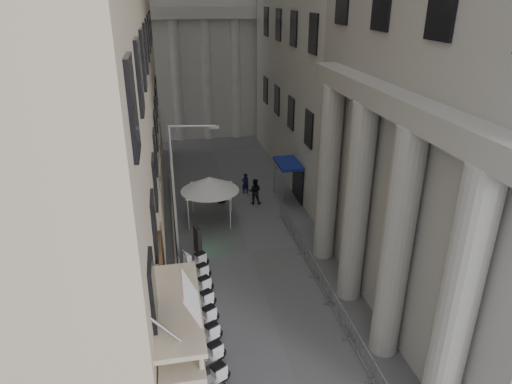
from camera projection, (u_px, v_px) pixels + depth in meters
iron_fence at (178, 270)px, 25.67m from camera, size 0.30×28.00×1.40m
blue_awning at (287, 200)px, 34.36m from camera, size 1.60×3.00×3.00m
scooter_5 at (209, 365)px, 19.06m from camera, size 1.50×1.16×1.50m
scooter_6 at (207, 345)px, 20.15m from camera, size 1.50×1.16×1.50m
scooter_7 at (204, 327)px, 21.25m from camera, size 1.50×1.16×1.50m
scooter_8 at (202, 311)px, 22.34m from camera, size 1.50×1.16×1.50m
scooter_9 at (200, 296)px, 23.44m from camera, size 1.50×1.16×1.50m
scooter_10 at (198, 282)px, 24.54m from camera, size 1.50×1.16×1.50m
scooter_11 at (196, 270)px, 25.63m from camera, size 1.50×1.16×1.50m
barrier_2 at (359, 359)px, 19.39m from camera, size 0.60×2.40×1.10m
barrier_3 at (338, 321)px, 21.64m from camera, size 0.60×2.40×1.10m
barrier_4 at (321, 290)px, 23.89m from camera, size 0.60×2.40×1.10m
barrier_5 at (307, 265)px, 26.13m from camera, size 0.60×2.40×1.10m
barrier_6 at (295, 243)px, 28.38m from camera, size 0.60×2.40×1.10m
barrier_7 at (285, 225)px, 30.63m from camera, size 0.60×2.40×1.10m
security_tent at (206, 183)px, 30.45m from camera, size 3.90×3.90×3.17m
street_lamp at (179, 185)px, 24.51m from camera, size 2.63×0.63×8.12m
info_kiosk at (198, 240)px, 27.04m from camera, size 0.45×0.84×1.71m
pedestrian_a at (245, 183)px, 35.19m from camera, size 0.67×0.53×1.63m
pedestrian_b at (255, 191)px, 33.36m from camera, size 1.12×0.98×1.96m
pedestrian_c at (221, 192)px, 33.55m from camera, size 0.89×0.65×1.66m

